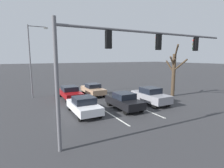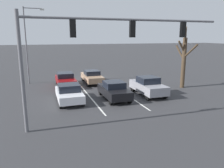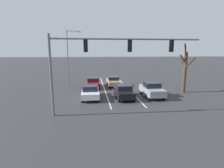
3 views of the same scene
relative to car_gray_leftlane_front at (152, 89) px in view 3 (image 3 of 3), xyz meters
name	(u,v)px [view 3 (image 3 of 3)]	position (x,y,z in m)	size (l,w,h in m)	color
ground_plane	(113,83)	(3.51, -8.60, -0.82)	(240.00, 240.00, 0.00)	#333335
lane_stripe_left_divider	(127,87)	(1.86, -5.30, -0.82)	(0.12, 18.59, 0.01)	silver
lane_stripe_center_divider	(104,88)	(5.16, -5.30, -0.82)	(0.12, 18.59, 0.01)	silver
car_gray_leftlane_front	(152,89)	(0.00, 0.00, 0.00)	(1.87, 4.28, 1.65)	gray
car_white_rightlane_front	(90,92)	(7.05, -0.05, -0.10)	(1.88, 4.14, 1.46)	silver
car_black_midlane_front	(124,91)	(3.34, 0.28, -0.07)	(1.80, 4.22, 1.50)	black
car_maroon_rightlane_second	(93,82)	(6.69, -5.88, -0.08)	(1.82, 4.41, 1.43)	maroon
car_tan_midlane_second	(113,81)	(3.66, -6.52, -0.09)	(1.76, 4.41, 1.43)	tan
traffic_signal_gantry	(103,54)	(5.98, 4.98, 4.16)	(12.19, 0.37, 6.53)	slate
street_lamp_right_shoulder	(69,54)	(10.20, -8.53, 3.96)	(2.18, 0.24, 8.26)	slate
bare_tree_near	(185,70)	(-4.66, -1.42, 2.10)	(1.36, 2.80, 6.10)	#423323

